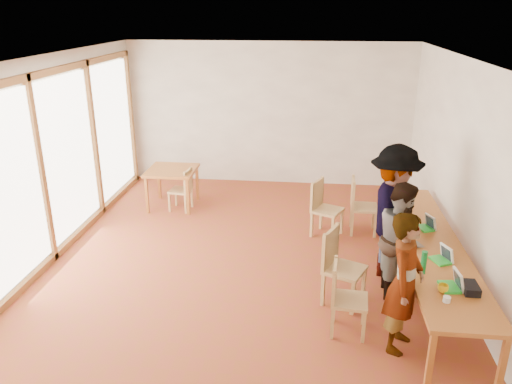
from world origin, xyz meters
TOP-DOWN VIEW (x-y plane):
  - ground at (0.00, 0.00)m, footprint 8.00×8.00m
  - wall_back at (0.00, 4.00)m, footprint 6.00×0.10m
  - wall_front at (0.00, -4.00)m, footprint 6.00×0.10m
  - wall_right at (3.00, 0.00)m, footprint 0.10×8.00m
  - window_wall at (-2.96, 0.00)m, footprint 0.10×8.00m
  - ceiling at (0.00, 0.00)m, footprint 6.00×8.00m
  - communal_table at (2.50, -0.29)m, footprint 0.80×4.00m
  - side_table at (-1.70, 2.35)m, footprint 0.90×0.90m
  - chair_near at (1.33, -1.32)m, footprint 0.45×0.45m
  - chair_mid at (1.30, -0.66)m, footprint 0.62×0.62m
  - chair_far at (1.13, 1.38)m, footprint 0.59×0.59m
  - chair_empty at (1.74, 1.54)m, footprint 0.46×0.46m
  - chair_spare at (-1.43, 2.18)m, footprint 0.42×0.42m
  - person_near at (1.98, -1.54)m, footprint 0.58×0.70m
  - person_mid at (2.13, -0.33)m, footprint 0.60×0.77m
  - person_far at (2.08, 0.16)m, footprint 0.87×1.32m
  - laptop_near at (2.51, -1.47)m, footprint 0.25×0.28m
  - laptop_mid at (2.55, -0.84)m, footprint 0.28×0.29m
  - laptop_far at (2.56, 0.10)m, footprint 0.28×0.29m
  - yellow_mug at (2.38, -1.56)m, footprint 0.14×0.14m
  - green_bottle at (2.24, -1.17)m, footprint 0.07×0.07m
  - clear_glass at (2.23, -0.31)m, footprint 0.07×0.07m
  - condiment_cup at (2.37, -1.76)m, footprint 0.08×0.08m
  - pink_phone at (2.18, 1.03)m, footprint 0.05×0.10m
  - black_pouch at (2.68, -1.52)m, footprint 0.16×0.26m

SIDE VIEW (x-z plane):
  - ground at x=0.00m, z-range 0.00..0.00m
  - chair_spare at x=-1.43m, z-range 0.28..0.71m
  - chair_near at x=1.33m, z-range 0.31..0.78m
  - chair_far at x=1.13m, z-range 0.33..0.84m
  - chair_empty at x=1.74m, z-range 0.33..0.84m
  - chair_mid at x=1.30m, z-range 0.35..0.89m
  - side_table at x=-1.70m, z-range 0.29..1.04m
  - communal_table at x=2.50m, z-range 0.33..1.08m
  - pink_phone at x=2.18m, z-range 0.75..0.76m
  - condiment_cup at x=2.37m, z-range 0.75..0.81m
  - person_mid at x=2.13m, z-range 0.00..1.56m
  - yellow_mug at x=2.38m, z-range 0.75..0.84m
  - clear_glass at x=2.23m, z-range 0.75..0.84m
  - black_pouch at x=2.68m, z-range 0.75..0.84m
  - laptop_far at x=2.56m, z-range 0.71..0.90m
  - laptop_mid at x=2.55m, z-range 0.71..0.91m
  - laptop_near at x=2.51m, z-range 0.70..0.92m
  - person_near at x=1.98m, z-range 0.00..1.64m
  - green_bottle at x=2.24m, z-range 0.75..1.03m
  - person_far at x=2.08m, z-range 0.00..1.92m
  - wall_back at x=0.00m, z-range 0.00..3.00m
  - wall_front at x=0.00m, z-range 0.00..3.00m
  - wall_right at x=3.00m, z-range 0.00..3.00m
  - window_wall at x=-2.96m, z-range 0.00..3.00m
  - ceiling at x=0.00m, z-range 3.00..3.04m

